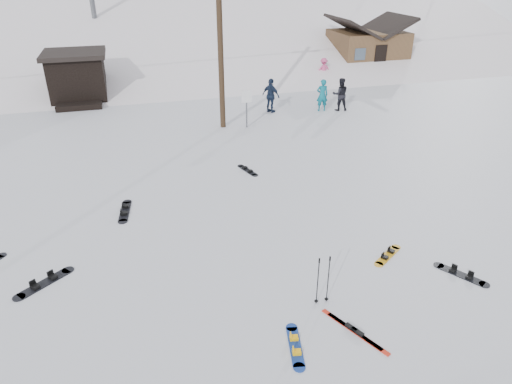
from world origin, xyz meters
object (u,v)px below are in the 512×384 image
object	(u,v)px
hero_snowboard	(295,346)
hero_skis	(354,331)
cabin	(367,48)
utility_pole	(220,27)

from	to	relation	value
hero_snowboard	hero_skis	size ratio (longest dim) A/B	0.80
cabin	hero_skis	xyz separation A→B (m)	(-13.09, -24.39, -1.46)
utility_pole	hero_skis	distance (m)	15.12
utility_pole	cabin	xyz separation A→B (m)	(13.00, 10.00, -3.20)
utility_pole	hero_snowboard	distance (m)	15.26
hero_snowboard	hero_skis	xyz separation A→B (m)	(1.42, 0.06, 0.00)
cabin	hero_snowboard	size ratio (longest dim) A/B	3.96
hero_snowboard	cabin	bearing A→B (deg)	-18.91
utility_pole	cabin	size ratio (longest dim) A/B	1.67
utility_pole	hero_snowboard	size ratio (longest dim) A/B	6.63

